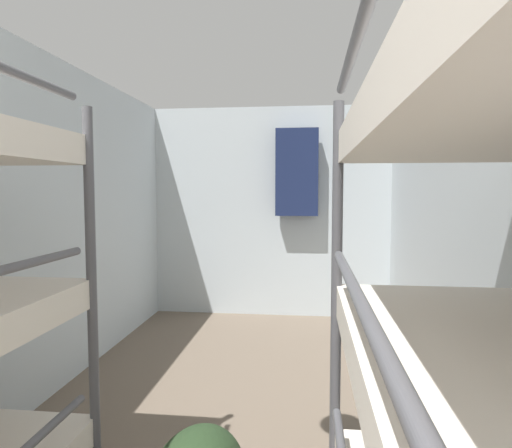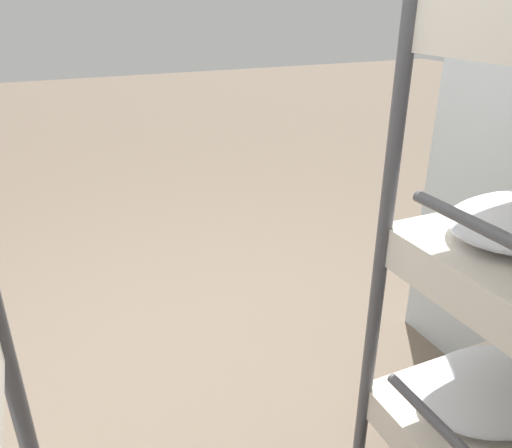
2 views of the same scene
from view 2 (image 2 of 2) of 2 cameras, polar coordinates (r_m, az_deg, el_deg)
name	(u,v)px [view 2 (image 2 of 2)]	position (r m, az deg, el deg)	size (l,w,h in m)	color
ground_plane	(180,399)	(2.32, -8.64, -19.13)	(20.00, 20.00, 0.00)	#6B5B4C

